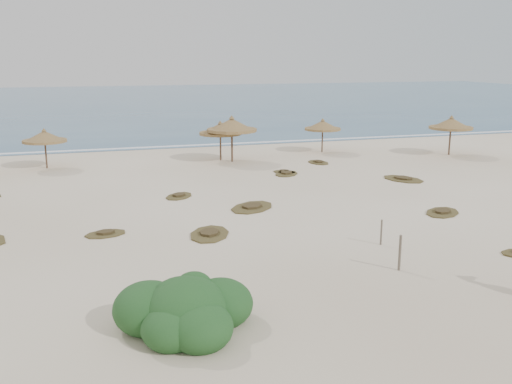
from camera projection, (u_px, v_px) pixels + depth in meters
ground at (275, 251)px, 20.87m from camera, size 160.00×160.00×0.00m
ocean at (123, 101)px, 90.67m from camera, size 200.00×100.00×0.01m
foam_line at (169, 147)px, 45.07m from camera, size 70.00×0.60×0.01m
palapa_2 at (44, 137)px, 35.91m from camera, size 2.77×2.77×2.57m
palapa_3 at (232, 126)px, 38.12m from camera, size 4.44×4.44×3.14m
palapa_4 at (220, 130)px, 38.65m from camera, size 3.58×3.58×2.73m
palapa_5 at (323, 126)px, 42.08m from camera, size 3.54×3.54×2.53m
palapa_6 at (451, 124)px, 40.84m from camera, size 3.90×3.90×2.87m
fence_post_near at (400, 253)px, 18.88m from camera, size 0.10×0.10×1.22m
fence_post_far at (381, 232)px, 21.50m from camera, size 0.08×0.08×0.98m
bush at (186, 311)px, 14.73m from camera, size 3.71×3.27×1.66m
scrub_2 at (105, 233)px, 22.79m from camera, size 1.85×1.42×0.16m
scrub_3 at (252, 207)px, 26.81m from camera, size 3.04×3.01×0.16m
scrub_4 at (442, 212)px, 25.92m from camera, size 2.48×2.36×0.16m
scrub_5 at (403, 179)px, 32.98m from camera, size 2.51×2.99×0.16m
scrub_7 at (286, 173)px, 34.49m from camera, size 2.20×2.35×0.16m
scrub_9 at (209, 234)px, 22.77m from camera, size 2.31×2.77×0.16m
scrub_10 at (318, 162)px, 38.16m from camera, size 1.38×1.96×0.16m
scrub_11 at (153, 306)px, 16.17m from camera, size 2.19×1.90×0.16m
scrub_13 at (179, 196)px, 28.95m from camera, size 2.00×2.12×0.16m
scrub_14 at (284, 172)px, 35.01m from camera, size 1.70×1.72×0.16m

